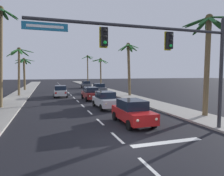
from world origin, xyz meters
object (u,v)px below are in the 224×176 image
at_px(palm_left_second, 1,40).
at_px(sedan_oncoming_far, 61,91).
at_px(palm_right_third, 100,66).
at_px(sedan_third_in_queue, 105,100).
at_px(palm_right_second, 129,59).
at_px(palm_right_nearest, 208,46).
at_px(sedan_parked_nearest_kerb, 99,88).
at_px(palm_right_farthest, 88,63).
at_px(sedan_fifth_in_queue, 91,93).
at_px(sedan_lead_at_stop_bar, 133,112).
at_px(palm_left_farthest, 24,68).
at_px(sedan_parked_mid_kerb, 86,84).
at_px(traffic_signal_mast, 170,50).
at_px(palm_left_third, 19,61).

bearing_deg(palm_left_second, sedan_oncoming_far, 54.27).
bearing_deg(palm_right_third, sedan_third_in_queue, -103.45).
bearing_deg(palm_right_second, palm_right_nearest, -88.76).
bearing_deg(sedan_third_in_queue, sedan_parked_nearest_kerb, 78.22).
bearing_deg(palm_right_farthest, sedan_fifth_in_queue, -100.29).
xyz_separation_m(sedan_lead_at_stop_bar, sedan_parked_nearest_kerb, (3.19, 22.29, 0.00)).
distance_m(palm_left_farthest, palm_right_second, 22.78).
bearing_deg(sedan_parked_mid_kerb, sedan_third_in_queue, -96.48).
bearing_deg(traffic_signal_mast, sedan_parked_mid_kerb, 86.74).
xyz_separation_m(sedan_third_in_queue, palm_left_second, (-9.85, 2.90, 5.96)).
xyz_separation_m(sedan_oncoming_far, sedan_parked_nearest_kerb, (6.98, 4.21, 0.00)).
distance_m(palm_right_third, palm_right_farthest, 15.58).
distance_m(sedan_parked_nearest_kerb, palm_right_nearest, 22.85).
bearing_deg(palm_left_second, palm_right_third, 54.08).
relative_size(traffic_signal_mast, sedan_fifth_in_queue, 2.55).
bearing_deg(palm_right_farthest, palm_left_third, -120.66).
bearing_deg(sedan_fifth_in_queue, palm_left_farthest, 118.34).
relative_size(sedan_fifth_in_queue, sedan_parked_nearest_kerb, 1.00).
bearing_deg(sedan_third_in_queue, sedan_lead_at_stop_bar, -89.39).
relative_size(sedan_lead_at_stop_bar, sedan_fifth_in_queue, 1.00).
bearing_deg(sedan_oncoming_far, palm_left_third, 156.89).
height_order(palm_right_nearest, palm_right_farthest, palm_right_farthest).
relative_size(sedan_parked_nearest_kerb, palm_right_farthest, 0.51).
bearing_deg(palm_left_second, sedan_fifth_in_queue, 21.20).
height_order(sedan_fifth_in_queue, palm_right_farthest, palm_right_farthest).
relative_size(palm_left_farthest, palm_right_farthest, 0.75).
bearing_deg(palm_right_third, palm_right_nearest, -88.69).
xyz_separation_m(sedan_lead_at_stop_bar, sedan_fifth_in_queue, (-0.20, 13.33, 0.00)).
height_order(sedan_third_in_queue, sedan_fifth_in_queue, same).
bearing_deg(sedan_fifth_in_queue, sedan_third_in_queue, -88.92).
bearing_deg(sedan_parked_mid_kerb, palm_right_second, -80.47).
bearing_deg(sedan_third_in_queue, palm_left_second, 163.61).
height_order(sedan_oncoming_far, palm_left_second, palm_left_second).
bearing_deg(traffic_signal_mast, palm_left_farthest, 107.62).
bearing_deg(palm_right_farthest, sedan_lead_at_stop_bar, -97.16).
distance_m(palm_left_third, palm_right_third, 18.81).
relative_size(palm_left_farthest, palm_right_third, 0.96).
bearing_deg(traffic_signal_mast, sedan_oncoming_far, 102.64).
bearing_deg(sedan_parked_mid_kerb, palm_left_second, -117.69).
xyz_separation_m(palm_left_farthest, palm_right_second, (16.26, -15.93, 0.98)).
distance_m(traffic_signal_mast, palm_left_farthest, 36.37).
xyz_separation_m(traffic_signal_mast, sedan_oncoming_far, (-4.73, 21.11, -4.00)).
height_order(palm_left_third, palm_right_nearest, palm_right_nearest).
xyz_separation_m(sedan_lead_at_stop_bar, palm_left_farthest, (-10.07, 31.64, 3.80)).
xyz_separation_m(sedan_parked_mid_kerb, palm_right_second, (3.12, -18.60, 4.78)).
bearing_deg(palm_right_farthest, traffic_signal_mast, -95.66).
height_order(traffic_signal_mast, sedan_fifth_in_queue, traffic_signal_mast).
xyz_separation_m(palm_left_third, palm_right_nearest, (16.19, -20.37, 0.32)).
relative_size(sedan_oncoming_far, palm_right_farthest, 0.51).
relative_size(palm_right_second, palm_right_third, 1.18).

